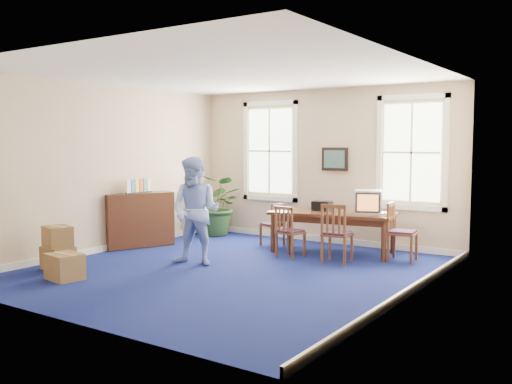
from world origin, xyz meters
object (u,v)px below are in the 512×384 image
Objects in this scene: conference_table at (333,232)px; credenza at (139,220)px; crt_tv at (368,202)px; chair_near_left at (290,231)px; man at (196,211)px; cardboard_boxes at (70,247)px; potted_plant at (218,205)px.

credenza is at bearing -164.45° from conference_table.
crt_tv is (0.68, 0.05, 0.61)m from conference_table.
chair_near_left is 0.69× the size of credenza.
credenza is (-2.02, 0.65, -0.39)m from man.
cardboard_boxes is (-1.46, -1.46, -0.55)m from man.
potted_plant is at bearing -17.04° from chair_near_left.
potted_plant is at bearing 163.18° from conference_table.
man reaches higher than credenza.
credenza is (-4.16, -1.69, -0.46)m from crt_tv.
crt_tv is at bearing -5.25° from conference_table.
chair_near_left is at bearing -165.16° from crt_tv.
chair_near_left is 3.13m from credenza.
chair_near_left is at bearing -24.31° from potted_plant.
crt_tv is 0.38× the size of credenza.
credenza is at bearing 104.84° from cardboard_boxes.
credenza reaches higher than chair_near_left.
chair_near_left is (-0.47, -0.79, 0.08)m from conference_table.
chair_near_left is at bearing 38.87° from credenza.
credenza is 2.07m from potted_plant.
conference_table is 2.44× the size of chair_near_left.
crt_tv is at bearing 34.38° from man.
chair_near_left is 1.85m from man.
crt_tv is 0.28× the size of man.
chair_near_left reaches higher than cardboard_boxes.
chair_near_left is at bearing -130.61° from conference_table.
credenza is at bearing -101.72° from potted_plant.
chair_near_left is (-1.15, -0.84, -0.53)m from crt_tv.
cardboard_boxes is at bearing -137.65° from conference_table.
chair_near_left is 2.85m from potted_plant.
man is at bearing -153.70° from crt_tv.
conference_table is at bearing 163.21° from crt_tv.
man reaches higher than conference_table.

